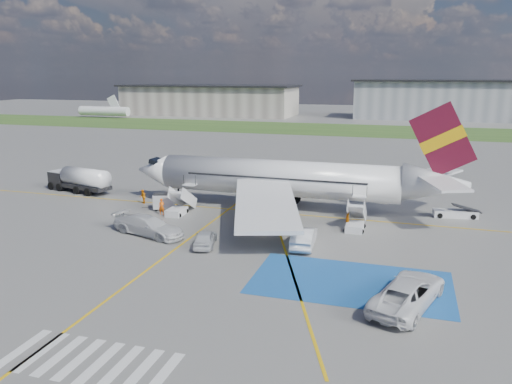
{
  "coord_description": "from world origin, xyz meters",
  "views": [
    {
      "loc": [
        13.16,
        -37.56,
        14.52
      ],
      "look_at": [
        -0.26,
        6.58,
        3.5
      ],
      "focal_mm": 35.0,
      "sensor_mm": 36.0,
      "label": 1
    }
  ],
  "objects_px": {
    "gpu_cart": "(164,202)",
    "car_silver_a": "(205,238)",
    "car_silver_b": "(304,237)",
    "van_white_a": "(409,288)",
    "van_white_b": "(148,223)",
    "fuel_tanker": "(80,182)",
    "airliner": "(292,179)",
    "belt_loader": "(455,214)"
  },
  "relations": [
    {
      "from": "fuel_tanker",
      "to": "belt_loader",
      "type": "height_order",
      "value": "fuel_tanker"
    },
    {
      "from": "fuel_tanker",
      "to": "van_white_a",
      "type": "xyz_separation_m",
      "value": [
        39.62,
        -20.8,
        -0.12
      ]
    },
    {
      "from": "belt_loader",
      "to": "car_silver_b",
      "type": "height_order",
      "value": "car_silver_b"
    },
    {
      "from": "van_white_a",
      "to": "belt_loader",
      "type": "bearing_deg",
      "value": -83.46
    },
    {
      "from": "fuel_tanker",
      "to": "van_white_b",
      "type": "bearing_deg",
      "value": -24.25
    },
    {
      "from": "airliner",
      "to": "gpu_cart",
      "type": "relative_size",
      "value": 14.72
    },
    {
      "from": "fuel_tanker",
      "to": "airliner",
      "type": "bearing_deg",
      "value": 12.67
    },
    {
      "from": "fuel_tanker",
      "to": "gpu_cart",
      "type": "xyz_separation_m",
      "value": [
        13.94,
        -4.5,
        -0.48
      ]
    },
    {
      "from": "car_silver_b",
      "to": "van_white_a",
      "type": "xyz_separation_m",
      "value": [
        8.65,
        -8.97,
        0.33
      ]
    },
    {
      "from": "belt_loader",
      "to": "van_white_b",
      "type": "distance_m",
      "value": 31.11
    },
    {
      "from": "fuel_tanker",
      "to": "belt_loader",
      "type": "bearing_deg",
      "value": 15.42
    },
    {
      "from": "airliner",
      "to": "van_white_b",
      "type": "height_order",
      "value": "airliner"
    },
    {
      "from": "car_silver_a",
      "to": "car_silver_b",
      "type": "bearing_deg",
      "value": -177.38
    },
    {
      "from": "gpu_cart",
      "to": "belt_loader",
      "type": "height_order",
      "value": "gpu_cart"
    },
    {
      "from": "van_white_b",
      "to": "airliner",
      "type": "bearing_deg",
      "value": -23.22
    },
    {
      "from": "gpu_cart",
      "to": "car_silver_a",
      "type": "bearing_deg",
      "value": -66.96
    },
    {
      "from": "airliner",
      "to": "car_silver_a",
      "type": "height_order",
      "value": "airliner"
    },
    {
      "from": "car_silver_b",
      "to": "airliner",
      "type": "bearing_deg",
      "value": -76.55
    },
    {
      "from": "airliner",
      "to": "van_white_b",
      "type": "relative_size",
      "value": 6.32
    },
    {
      "from": "car_silver_a",
      "to": "car_silver_b",
      "type": "relative_size",
      "value": 0.81
    },
    {
      "from": "car_silver_a",
      "to": "van_white_b",
      "type": "bearing_deg",
      "value": -26.32
    },
    {
      "from": "car_silver_a",
      "to": "van_white_b",
      "type": "relative_size",
      "value": 0.72
    },
    {
      "from": "airliner",
      "to": "van_white_b",
      "type": "xyz_separation_m",
      "value": [
        -10.58,
        -12.48,
        -2.25
      ]
    },
    {
      "from": "fuel_tanker",
      "to": "car_silver_a",
      "type": "bearing_deg",
      "value": -18.52
    },
    {
      "from": "fuel_tanker",
      "to": "car_silver_a",
      "type": "distance_m",
      "value": 26.9
    },
    {
      "from": "car_silver_b",
      "to": "van_white_a",
      "type": "distance_m",
      "value": 12.46
    },
    {
      "from": "car_silver_a",
      "to": "van_white_a",
      "type": "height_order",
      "value": "van_white_a"
    },
    {
      "from": "airliner",
      "to": "fuel_tanker",
      "type": "xyz_separation_m",
      "value": [
        -27.21,
        0.33,
        -2.09
      ]
    },
    {
      "from": "gpu_cart",
      "to": "van_white_b",
      "type": "height_order",
      "value": "van_white_b"
    },
    {
      "from": "gpu_cart",
      "to": "van_white_b",
      "type": "relative_size",
      "value": 0.43
    },
    {
      "from": "fuel_tanker",
      "to": "belt_loader",
      "type": "relative_size",
      "value": 1.94
    },
    {
      "from": "van_white_a",
      "to": "gpu_cart",
      "type": "bearing_deg",
      "value": -14.32
    },
    {
      "from": "van_white_b",
      "to": "fuel_tanker",
      "type": "bearing_deg",
      "value": 69.46
    },
    {
      "from": "airliner",
      "to": "belt_loader",
      "type": "relative_size",
      "value": 7.64
    },
    {
      "from": "belt_loader",
      "to": "car_silver_b",
      "type": "distance_m",
      "value": 18.84
    },
    {
      "from": "belt_loader",
      "to": "car_silver_a",
      "type": "bearing_deg",
      "value": -151.96
    },
    {
      "from": "gpu_cart",
      "to": "car_silver_a",
      "type": "xyz_separation_m",
      "value": [
        8.89,
        -9.71,
        -0.11
      ]
    },
    {
      "from": "car_silver_b",
      "to": "van_white_a",
      "type": "height_order",
      "value": "van_white_a"
    },
    {
      "from": "airliner",
      "to": "van_white_a",
      "type": "height_order",
      "value": "airliner"
    },
    {
      "from": "fuel_tanker",
      "to": "car_silver_b",
      "type": "xyz_separation_m",
      "value": [
        30.97,
        -11.83,
        -0.45
      ]
    },
    {
      "from": "van_white_b",
      "to": "gpu_cart",
      "type": "bearing_deg",
      "value": 34.96
    },
    {
      "from": "fuel_tanker",
      "to": "belt_loader",
      "type": "xyz_separation_m",
      "value": [
        44.19,
        1.58,
        -0.95
      ]
    }
  ]
}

